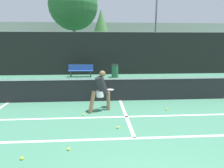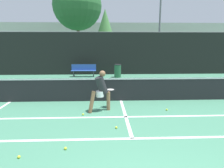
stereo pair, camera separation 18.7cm
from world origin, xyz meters
name	(u,v)px [view 1 (the left image)]	position (x,y,z in m)	size (l,w,h in m)	color
court_baseline_near	(135,138)	(0.00, 2.67, 0.00)	(11.00, 0.10, 0.01)	white
court_service_line	(126,117)	(0.00, 4.16, 0.00)	(8.25, 0.10, 0.01)	white
court_center_mark	(126,115)	(0.00, 4.34, 0.00)	(0.10, 3.34, 0.01)	white
net	(120,89)	(0.00, 6.01, 0.51)	(11.09, 0.09, 1.07)	slate
fence_back	(110,54)	(0.00, 13.06, 1.56)	(24.00, 0.06, 3.13)	black
player_practicing	(101,89)	(-0.80, 4.78, 0.78)	(1.03, 0.87, 1.43)	#8C6042
tennis_ball_scattered_0	(83,115)	(-1.40, 4.37, 0.03)	(0.07, 0.07, 0.07)	#D1E033
tennis_ball_scattered_1	(166,109)	(1.51, 4.72, 0.03)	(0.07, 0.07, 0.07)	#D1E033
tennis_ball_scattered_2	(22,158)	(-2.47, 1.90, 0.03)	(0.07, 0.07, 0.07)	#D1E033
tennis_ball_scattered_4	(118,127)	(-0.36, 3.28, 0.03)	(0.07, 0.07, 0.07)	#D1E033
tennis_ball_scattered_5	(69,149)	(-1.57, 2.21, 0.03)	(0.07, 0.07, 0.07)	#D1E033
courtside_bench	(81,70)	(-2.12, 12.06, 0.47)	(1.73, 0.42, 0.86)	#2D519E
trash_bin	(115,71)	(0.25, 11.71, 0.45)	(0.48, 0.48, 0.90)	#28603D
parked_car	(125,62)	(1.64, 17.06, 0.58)	(1.78, 4.24, 1.37)	#B7B7BC
floodlight_mast	(157,6)	(4.30, 16.36, 5.52)	(1.10, 0.24, 8.71)	slate
tree_west	(73,6)	(-3.16, 18.08, 5.76)	(4.59, 4.59, 8.07)	brown
tree_mid	(101,25)	(-0.52, 21.56, 4.26)	(2.27, 2.27, 6.07)	brown
building_far	(104,42)	(0.00, 27.12, 2.50)	(36.00, 2.40, 5.01)	#B2ADA3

